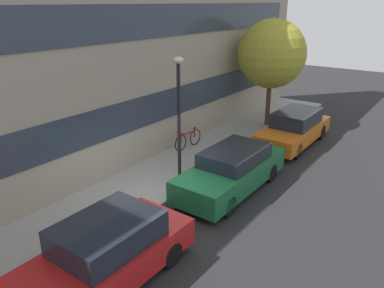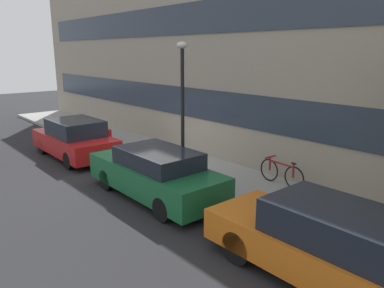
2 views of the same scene
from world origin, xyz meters
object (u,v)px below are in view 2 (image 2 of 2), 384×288
at_px(bicycle, 281,172).
at_px(fire_hydrant, 110,138).
at_px(parked_car_orange, 329,245).
at_px(lamp_post, 182,94).
at_px(parked_car_green, 155,173).
at_px(parked_car_red, 75,139).

bearing_deg(bicycle, fire_hydrant, 16.48).
relative_size(parked_car_orange, lamp_post, 1.09).
height_order(parked_car_green, fire_hydrant, parked_car_green).
bearing_deg(parked_car_green, lamp_post, -64.96).
bearing_deg(bicycle, parked_car_red, 26.87).
relative_size(bicycle, lamp_post, 0.39).
xyz_separation_m(parked_car_orange, lamp_post, (-5.81, 1.53, 1.96)).
distance_m(bicycle, lamp_post, 3.68).
xyz_separation_m(fire_hydrant, bicycle, (7.02, 1.67, -0.01)).
distance_m(parked_car_orange, bicycle, 4.50).
relative_size(parked_car_red, parked_car_green, 0.93).
height_order(fire_hydrant, lamp_post, lamp_post).
xyz_separation_m(parked_car_red, bicycle, (7.02, 3.10, -0.19)).
distance_m(parked_car_red, parked_car_orange, 10.29).
relative_size(parked_car_green, parked_car_orange, 1.00).
relative_size(parked_car_green, lamp_post, 1.09).
relative_size(parked_car_green, fire_hydrant, 5.71).
xyz_separation_m(bicycle, lamp_post, (-2.54, -1.56, 2.15)).
xyz_separation_m(parked_car_red, fire_hydrant, (0.01, 1.42, -0.18)).
distance_m(parked_car_red, parked_car_green, 5.20).
height_order(parked_car_green, parked_car_orange, parked_car_orange).
xyz_separation_m(parked_car_red, parked_car_green, (5.20, -0.00, -0.02)).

